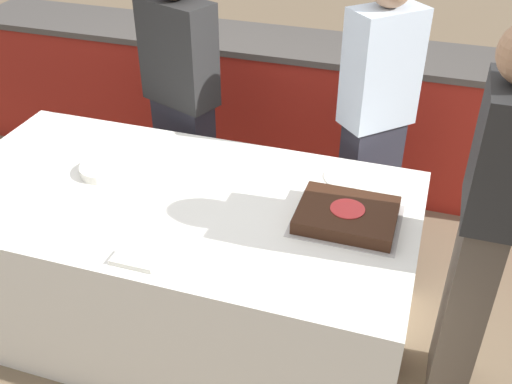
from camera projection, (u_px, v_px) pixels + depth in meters
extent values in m
plane|color=#7A664C|center=(186.00, 317.00, 3.08)|extent=(14.00, 14.00, 0.00)
cube|color=#A82319|center=(276.00, 107.00, 4.12)|extent=(4.40, 0.55, 0.88)
cube|color=#4C4742|center=(277.00, 43.00, 3.86)|extent=(4.40, 0.58, 0.04)
cube|color=white|center=(180.00, 261.00, 2.87)|extent=(2.14, 1.11, 0.76)
cube|color=#B7B2AD|center=(346.00, 221.00, 2.50)|extent=(0.44, 0.36, 0.00)
cube|color=#381E11|center=(347.00, 215.00, 2.48)|extent=(0.40, 0.32, 0.06)
cylinder|color=red|center=(348.00, 209.00, 2.47)|extent=(0.14, 0.14, 0.00)
cylinder|color=white|center=(104.00, 169.00, 2.81)|extent=(0.23, 0.23, 0.04)
cylinder|color=white|center=(347.00, 177.00, 2.78)|extent=(0.22, 0.22, 0.00)
cube|color=white|center=(135.00, 261.00, 2.28)|extent=(0.18, 0.08, 0.02)
cube|color=#282833|center=(366.00, 193.00, 3.25)|extent=(0.32, 0.32, 0.87)
cube|color=silver|center=(382.00, 68.00, 2.85)|extent=(0.39, 0.38, 0.58)
cube|color=#4C4238|center=(464.00, 306.00, 2.49)|extent=(0.16, 0.29, 0.95)
cube|color=black|center=(505.00, 154.00, 2.08)|extent=(0.20, 0.35, 0.51)
cube|color=#282833|center=(187.00, 165.00, 3.54)|extent=(0.38, 0.28, 0.83)
cube|color=black|center=(178.00, 53.00, 3.15)|extent=(0.45, 0.33, 0.55)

